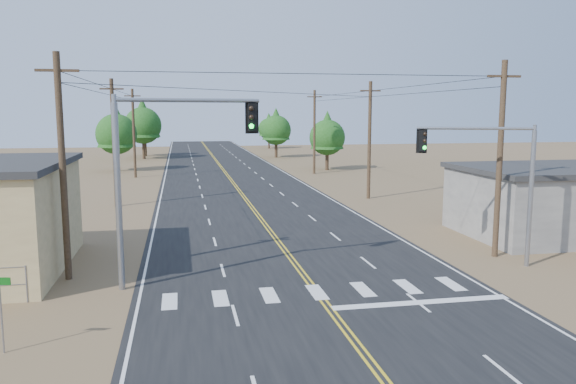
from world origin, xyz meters
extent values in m
plane|color=brown|center=(0.00, 0.00, 0.00)|extent=(220.00, 220.00, 0.00)
cube|color=black|center=(0.00, 30.00, 0.01)|extent=(15.00, 200.00, 0.02)
cylinder|color=gray|center=(-11.50, 9.00, 0.75)|extent=(0.06, 0.06, 1.50)
cylinder|color=#4C3826|center=(-10.50, 12.00, 5.00)|extent=(0.30, 0.30, 10.00)
cube|color=#4C3826|center=(-10.50, 12.00, 9.20)|extent=(1.80, 0.12, 0.12)
cylinder|color=#4C3826|center=(-10.50, 32.00, 5.00)|extent=(0.30, 0.30, 10.00)
cube|color=#4C3826|center=(-10.50, 32.00, 9.20)|extent=(1.80, 0.12, 0.12)
cylinder|color=#4C3826|center=(-10.50, 52.00, 5.00)|extent=(0.30, 0.30, 10.00)
cube|color=#4C3826|center=(-10.50, 52.00, 9.20)|extent=(1.80, 0.12, 0.12)
cylinder|color=#4C3826|center=(10.50, 12.00, 5.00)|extent=(0.30, 0.30, 10.00)
cube|color=#4C3826|center=(10.50, 12.00, 9.20)|extent=(1.80, 0.12, 0.12)
cylinder|color=#4C3826|center=(10.50, 32.00, 5.00)|extent=(0.30, 0.30, 10.00)
cube|color=#4C3826|center=(10.50, 32.00, 9.20)|extent=(1.80, 0.12, 0.12)
cylinder|color=#4C3826|center=(10.50, 52.00, 5.00)|extent=(0.30, 0.30, 10.00)
cube|color=#4C3826|center=(10.50, 52.00, 9.20)|extent=(1.80, 0.12, 0.12)
cylinder|color=gray|center=(-8.00, 10.00, 3.91)|extent=(0.27, 0.27, 7.82)
cylinder|color=gray|center=(-8.00, 10.00, 7.82)|extent=(0.20, 0.20, 0.67)
cylinder|color=gray|center=(-4.96, 10.64, 7.94)|extent=(6.11, 1.46, 0.18)
cube|color=black|center=(-2.25, 11.21, 7.21)|extent=(0.45, 0.41, 1.23)
sphere|color=black|center=(-2.29, 11.01, 7.60)|extent=(0.22, 0.22, 0.22)
sphere|color=black|center=(-2.29, 11.01, 7.21)|extent=(0.22, 0.22, 0.22)
sphere|color=#0CE533|center=(-2.29, 11.01, 6.82)|extent=(0.22, 0.22, 0.22)
cylinder|color=gray|center=(11.00, 10.00, 3.29)|extent=(0.23, 0.23, 6.57)
cylinder|color=gray|center=(11.00, 10.00, 6.57)|extent=(0.17, 0.17, 0.56)
cylinder|color=gray|center=(8.46, 10.95, 6.66)|extent=(5.14, 2.05, 0.15)
cube|color=black|center=(6.18, 11.81, 6.05)|extent=(0.41, 0.38, 1.03)
sphere|color=black|center=(6.24, 11.65, 6.38)|extent=(0.19, 0.19, 0.19)
sphere|color=black|center=(6.24, 11.65, 6.05)|extent=(0.19, 0.19, 0.19)
sphere|color=#0CE533|center=(6.24, 11.65, 5.73)|extent=(0.19, 0.19, 0.19)
cylinder|color=gray|center=(-11.00, 4.15, 1.20)|extent=(0.06, 0.06, 2.41)
cylinder|color=#3F2D1E|center=(-13.22, 59.62, 1.53)|extent=(0.43, 0.43, 3.05)
cone|color=#1D4E16|center=(-13.22, 59.62, 5.76)|extent=(4.75, 4.75, 5.43)
sphere|color=#1D4E16|center=(-13.22, 59.62, 4.66)|extent=(5.09, 5.09, 5.09)
cylinder|color=#3F2D1E|center=(-11.06, 77.86, 1.73)|extent=(0.47, 0.47, 3.46)
cone|color=#1D4E16|center=(-11.06, 77.86, 6.54)|extent=(5.38, 5.38, 6.15)
sphere|color=#1D4E16|center=(-11.06, 77.86, 5.29)|extent=(5.77, 5.77, 5.77)
cylinder|color=#3F2D1E|center=(-11.15, 84.17, 1.52)|extent=(0.44, 0.44, 3.04)
cone|color=#1D4E16|center=(-11.15, 84.17, 5.73)|extent=(4.72, 4.72, 5.40)
sphere|color=#1D4E16|center=(-11.15, 84.17, 4.64)|extent=(5.06, 5.06, 5.06)
cylinder|color=#3F2D1E|center=(13.14, 55.91, 1.37)|extent=(0.45, 0.45, 2.74)
cone|color=#1D4E16|center=(13.14, 55.91, 5.17)|extent=(4.26, 4.26, 4.86)
sphere|color=#1D4E16|center=(13.14, 55.91, 4.18)|extent=(4.56, 4.56, 4.56)
cylinder|color=#3F2D1E|center=(10.07, 76.81, 1.46)|extent=(0.48, 0.48, 2.92)
cone|color=#1D4E16|center=(10.07, 76.81, 5.52)|extent=(4.54, 4.54, 5.19)
sphere|color=#1D4E16|center=(10.07, 76.81, 4.46)|extent=(4.87, 4.87, 4.87)
cylinder|color=#3F2D1E|center=(12.46, 99.38, 1.30)|extent=(0.39, 0.39, 2.60)
cone|color=#1D4E16|center=(12.46, 99.38, 4.91)|extent=(4.04, 4.04, 4.62)
sphere|color=#1D4E16|center=(12.46, 99.38, 3.97)|extent=(4.33, 4.33, 4.33)
camera|label=1|loc=(-5.44, -13.84, 7.46)|focal=35.00mm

